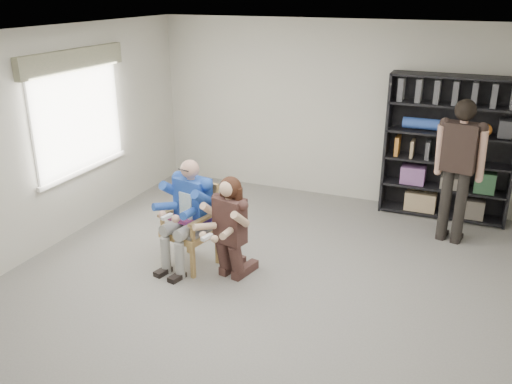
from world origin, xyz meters
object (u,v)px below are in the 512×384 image
at_px(armchair, 189,226).
at_px(standing_man, 457,174).
at_px(seated_man, 189,214).
at_px(bookshelf, 448,149).
at_px(kneeling_woman, 228,230).

height_order(armchair, standing_man, standing_man).
bearing_deg(seated_man, standing_man, 46.74).
bearing_deg(bookshelf, seated_man, -134.41).
bearing_deg(armchair, kneeling_woman, 1.32).
height_order(kneeling_woman, bookshelf, bookshelf).
xyz_separation_m(kneeling_woman, standing_man, (2.33, 2.06, 0.34)).
height_order(armchair, kneeling_woman, kneeling_woman).
bearing_deg(seated_man, armchair, 0.00).
bearing_deg(standing_man, seated_man, -133.88).
xyz_separation_m(bookshelf, standing_man, (0.18, -0.85, -0.09)).
relative_size(armchair, seated_man, 0.77).
height_order(kneeling_woman, standing_man, standing_man).
distance_m(armchair, bookshelf, 3.94).
bearing_deg(standing_man, bookshelf, 114.17).
bearing_deg(standing_man, armchair, -133.88).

